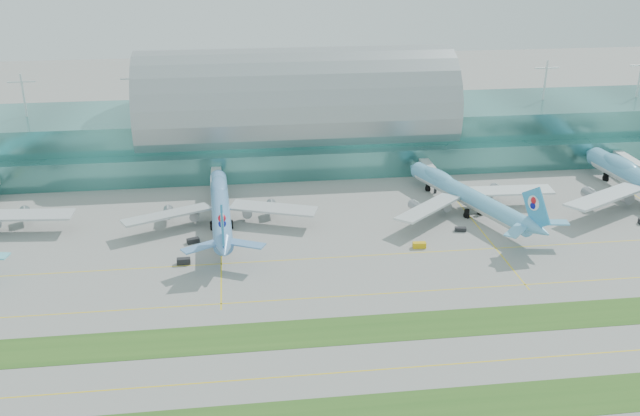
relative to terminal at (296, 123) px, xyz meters
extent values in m
plane|color=gray|center=(-0.01, -128.79, -14.23)|extent=(700.00, 700.00, 0.00)
cube|color=#3D7A75|center=(-0.01, 1.21, -4.23)|extent=(340.00, 42.00, 20.00)
cube|color=#3D7A75|center=(-0.01, -22.79, -9.23)|extent=(340.00, 8.00, 10.00)
ellipsoid|color=#9EA5A8|center=(-0.01, 1.21, 5.77)|extent=(340.00, 46.20, 16.17)
cylinder|color=white|center=(-0.01, 1.21, 13.77)|extent=(0.80, 0.80, 16.00)
cube|color=#B2B7B7|center=(-31.01, -33.79, -8.73)|extent=(3.50, 22.00, 3.00)
cylinder|color=black|center=(-31.01, -43.79, -12.23)|extent=(1.00, 1.00, 4.00)
cube|color=#B2B7B7|center=(43.99, -33.79, -8.73)|extent=(3.50, 22.00, 3.00)
cylinder|color=black|center=(43.99, -43.79, -12.23)|extent=(1.00, 1.00, 4.00)
cube|color=#B2B7B7|center=(118.99, -33.79, -8.73)|extent=(3.50, 22.00, 3.00)
cylinder|color=black|center=(118.99, -43.79, -12.23)|extent=(1.00, 1.00, 4.00)
cube|color=#2D591E|center=(-0.01, -156.79, -14.19)|extent=(420.00, 12.00, 0.08)
cube|color=#2D591E|center=(-0.01, -126.79, -14.19)|extent=(420.00, 12.00, 0.08)
cube|color=yellow|center=(-0.01, -142.79, -14.22)|extent=(420.00, 0.35, 0.01)
cube|color=yellow|center=(-0.01, -110.79, -14.22)|extent=(420.00, 0.35, 0.01)
cube|color=yellow|center=(-0.01, -88.79, -14.22)|extent=(420.00, 0.35, 0.01)
cube|color=silver|center=(-87.94, -59.51, -8.84)|extent=(28.90, 9.62, 1.16)
cylinder|color=gray|center=(-93.49, -55.86, -10.82)|extent=(4.59, 5.91, 3.22)
cylinder|color=#5D93CD|center=(-29.45, -61.67, -8.73)|extent=(7.39, 56.07, 5.59)
ellipsoid|color=#5D93CD|center=(-29.96, -46.02, -7.19)|extent=(5.86, 17.16, 3.98)
cone|color=#5D93CD|center=(-30.42, -31.56, -8.73)|extent=(5.73, 4.69, 5.59)
cone|color=#5D93CD|center=(-28.44, -93.22, -7.64)|extent=(5.57, 8.28, 5.31)
cube|color=silver|center=(-45.62, -63.99, -9.09)|extent=(27.49, 17.15, 1.10)
cylinder|color=gray|center=(-41.72, -58.99, -10.98)|extent=(3.22, 5.06, 3.07)
cube|color=silver|center=(-13.17, -62.95, -9.09)|extent=(27.74, 15.70, 1.10)
cylinder|color=gray|center=(-17.38, -58.21, -10.98)|extent=(3.22, 5.06, 3.07)
cube|color=teal|center=(-28.50, -91.41, -1.96)|extent=(0.92, 11.87, 13.00)
cylinder|color=white|center=(-28.53, -90.51, -0.61)|extent=(0.95, 4.35, 4.33)
cylinder|color=black|center=(-30.14, -40.43, -12.87)|extent=(1.62, 1.62, 2.71)
cylinder|color=black|center=(-32.04, -65.36, -12.87)|extent=(1.62, 1.62, 2.71)
cylinder|color=black|center=(-26.63, -65.19, -12.87)|extent=(1.62, 1.62, 2.71)
cylinder|color=#63B1DB|center=(49.38, -61.55, -8.64)|extent=(24.55, 55.40, 5.68)
ellipsoid|color=#63B1DB|center=(44.00, -46.57, -7.07)|extent=(10.92, 18.08, 4.05)
cone|color=#63B1DB|center=(39.03, -32.73, -8.64)|extent=(6.90, 6.23, 5.68)
cone|color=#63B1DB|center=(60.22, -91.74, -7.54)|extent=(7.87, 9.59, 5.40)
cube|color=silver|center=(34.47, -68.85, -9.00)|extent=(25.11, 23.46, 1.12)
cylinder|color=#94959C|center=(36.68, -62.79, -10.93)|extent=(4.64, 5.80, 3.12)
cube|color=silver|center=(65.52, -57.70, -9.00)|extent=(27.75, 7.98, 1.12)
cylinder|color=#94959C|center=(59.97, -54.43, -10.93)|extent=(4.64, 5.80, 3.12)
cube|color=#309AD9|center=(59.60, -90.01, -1.76)|extent=(4.59, 11.52, 13.21)
cylinder|color=white|center=(59.29, -89.15, -0.39)|extent=(2.26, 4.42, 4.40)
cylinder|color=black|center=(42.08, -41.22, -12.85)|extent=(1.65, 1.65, 2.75)
cylinder|color=black|center=(48.03, -65.93, -12.85)|extent=(1.65, 1.65, 2.75)
cylinder|color=black|center=(53.20, -64.07, -12.85)|extent=(1.65, 1.65, 2.75)
ellipsoid|color=#60AAD3|center=(109.53, -46.02, -5.68)|extent=(8.71, 21.22, 4.84)
cone|color=#60AAD3|center=(107.57, -28.57, -7.55)|extent=(7.36, 6.20, 6.79)
cube|color=silver|center=(92.32, -69.28, -7.99)|extent=(32.81, 22.88, 1.34)
cylinder|color=gray|center=(96.55, -62.86, -10.29)|extent=(4.37, 6.40, 3.72)
cylinder|color=black|center=(108.77, -39.28, -12.58)|extent=(1.97, 1.97, 3.28)
cube|color=black|center=(-39.74, -87.54, -13.39)|extent=(3.72, 1.87, 1.68)
cube|color=black|center=(-37.66, -74.12, -13.52)|extent=(3.92, 2.82, 1.42)
cube|color=gold|center=(27.51, -85.66, -13.40)|extent=(3.86, 1.93, 1.66)
cube|color=black|center=(42.92, -75.88, -13.62)|extent=(3.62, 2.11, 1.21)
camera|label=1|loc=(-24.34, -266.77, 75.60)|focal=40.00mm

